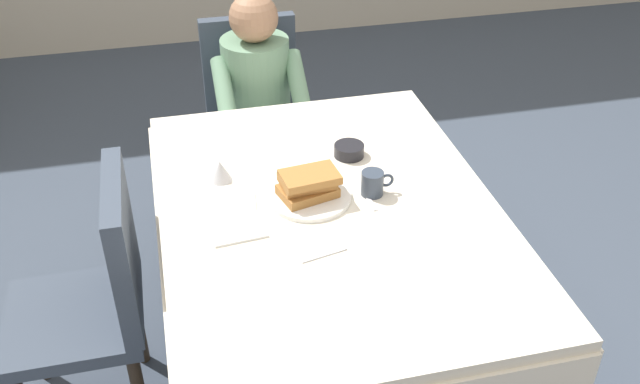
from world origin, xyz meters
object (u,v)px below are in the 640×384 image
(plate_breakfast, at_px, (309,197))
(knife_right_of_plate, at_px, (366,194))
(breakfast_stack, at_px, (308,183))
(cup_coffee, at_px, (373,183))
(syrup_pitcher, at_px, (220,171))
(fork_left_of_plate, at_px, (254,209))
(chair_diner, at_px, (254,106))
(spoon_near_edge, at_px, (324,255))
(bowl_butter, at_px, (349,150))
(chair_left_side, at_px, (99,291))
(diner_person, at_px, (258,94))
(dining_table_main, at_px, (329,228))

(plate_breakfast, relative_size, knife_right_of_plate, 1.40)
(breakfast_stack, xyz_separation_m, cup_coffee, (0.22, -0.02, -0.02))
(cup_coffee, xyz_separation_m, syrup_pitcher, (-0.49, 0.20, -0.01))
(plate_breakfast, relative_size, fork_left_of_plate, 1.56)
(chair_diner, distance_m, spoon_near_edge, 1.43)
(bowl_butter, height_order, syrup_pitcher, syrup_pitcher)
(knife_right_of_plate, bearing_deg, bowl_butter, -4.77)
(chair_left_side, height_order, syrup_pitcher, chair_left_side)
(spoon_near_edge, bearing_deg, diner_person, 77.43)
(dining_table_main, bearing_deg, syrup_pitcher, 143.55)
(chair_diner, relative_size, breakfast_stack, 4.42)
(knife_right_of_plate, distance_m, spoon_near_edge, 0.35)
(bowl_butter, bearing_deg, knife_right_of_plate, -92.46)
(bowl_butter, relative_size, knife_right_of_plate, 0.55)
(cup_coffee, bearing_deg, chair_diner, 101.74)
(chair_left_side, bearing_deg, plate_breakfast, -85.29)
(dining_table_main, height_order, plate_breakfast, plate_breakfast)
(breakfast_stack, relative_size, cup_coffee, 1.86)
(chair_diner, bearing_deg, knife_right_of_plate, 100.59)
(chair_left_side, relative_size, fork_left_of_plate, 5.17)
(chair_left_side, bearing_deg, breakfast_stack, -85.11)
(fork_left_of_plate, bearing_deg, cup_coffee, -83.85)
(dining_table_main, bearing_deg, plate_breakfast, 131.68)
(chair_diner, bearing_deg, syrup_pitcher, 74.76)
(bowl_butter, bearing_deg, spoon_near_edge, -112.63)
(chair_diner, relative_size, knife_right_of_plate, 4.65)
(chair_diner, distance_m, breakfast_stack, 1.14)
(chair_diner, height_order, plate_breakfast, chair_diner)
(fork_left_of_plate, xyz_separation_m, spoon_near_edge, (0.17, -0.28, 0.00))
(cup_coffee, bearing_deg, bowl_butter, 92.85)
(dining_table_main, height_order, fork_left_of_plate, fork_left_of_plate)
(dining_table_main, xyz_separation_m, breakfast_stack, (-0.06, 0.06, 0.15))
(breakfast_stack, bearing_deg, diner_person, 91.07)
(breakfast_stack, distance_m, spoon_near_edge, 0.31)
(fork_left_of_plate, bearing_deg, diner_person, -3.58)
(plate_breakfast, distance_m, knife_right_of_plate, 0.19)
(chair_left_side, xyz_separation_m, syrup_pitcher, (0.44, 0.24, 0.25))
(diner_person, relative_size, spoon_near_edge, 7.47)
(chair_diner, distance_m, chair_left_side, 1.36)
(diner_person, bearing_deg, plate_breakfast, 91.29)
(chair_left_side, xyz_separation_m, spoon_near_edge, (0.69, -0.24, 0.21))
(chair_left_side, xyz_separation_m, plate_breakfast, (0.72, 0.06, 0.22))
(syrup_pitcher, bearing_deg, dining_table_main, -36.45)
(plate_breakfast, height_order, bowl_butter, bowl_butter)
(dining_table_main, xyz_separation_m, knife_right_of_plate, (0.14, 0.04, 0.09))
(cup_coffee, height_order, spoon_near_edge, cup_coffee)
(bowl_butter, relative_size, syrup_pitcher, 1.38)
(chair_diner, xyz_separation_m, diner_person, (0.00, -0.16, 0.14))
(breakfast_stack, distance_m, cup_coffee, 0.22)
(bowl_butter, distance_m, fork_left_of_plate, 0.47)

